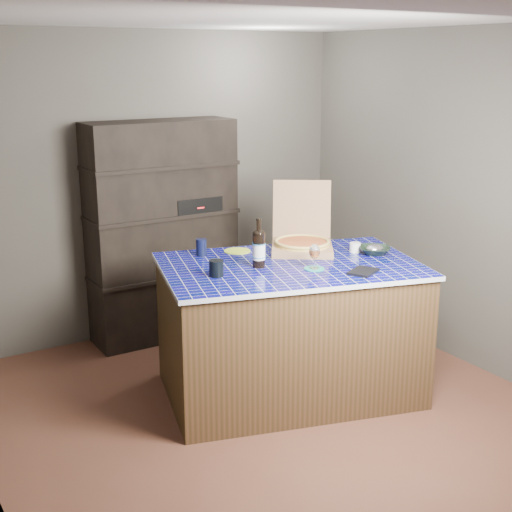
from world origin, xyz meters
TOP-DOWN VIEW (x-y plane):
  - room at (0.00, 0.00)m, footprint 3.50×3.50m
  - shelving_unit at (0.00, 1.53)m, footprint 1.20×0.41m
  - kitchen_island at (0.29, 0.09)m, footprint 1.94×1.50m
  - pizza_box at (0.56, 0.34)m, footprint 0.64×0.67m
  - mead_bottle at (0.07, 0.14)m, footprint 0.09×0.09m
  - teal_trivet at (0.35, -0.09)m, footprint 0.13×0.13m
  - wine_glass at (0.35, -0.09)m, footprint 0.07×0.07m
  - tumbler at (-0.27, 0.11)m, footprint 0.09×0.09m
  - dvd_case at (0.57, -0.32)m, footprint 0.25×0.22m
  - bowl at (0.94, -0.01)m, footprint 0.30×0.30m
  - foil_contents at (0.94, -0.01)m, footprint 0.13×0.11m
  - white_jar at (0.85, 0.10)m, footprint 0.08×0.08m
  - navy_cup at (-0.12, 0.59)m, footprint 0.07×0.07m
  - green_trivet at (0.14, 0.56)m, footprint 0.19×0.19m

SIDE VIEW (x-z plane):
  - kitchen_island at x=0.29m, z-range 0.00..0.94m
  - shelving_unit at x=0.00m, z-range 0.00..1.80m
  - teal_trivet at x=0.35m, z-range 0.94..0.94m
  - green_trivet at x=0.14m, z-range 0.94..0.95m
  - dvd_case at x=0.57m, z-range 0.94..0.95m
  - bowl at x=0.94m, z-range 0.94..0.99m
  - white_jar at x=0.85m, z-range 0.94..1.01m
  - foil_contents at x=0.94m, z-range 0.95..1.01m
  - tumbler at x=-0.27m, z-range 0.94..1.04m
  - navy_cup at x=-0.12m, z-range 0.94..1.06m
  - pizza_box at x=0.56m, z-range 0.77..1.24m
  - wine_glass at x=0.35m, z-range 0.97..1.14m
  - mead_bottle at x=0.07m, z-range 0.90..1.23m
  - room at x=0.00m, z-range -0.50..3.00m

